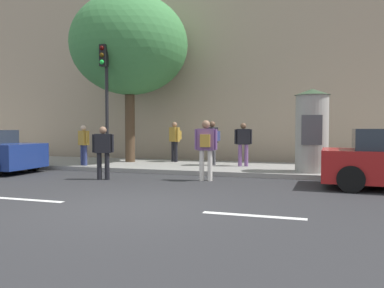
% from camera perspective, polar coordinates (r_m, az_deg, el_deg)
% --- Properties ---
extents(ground_plane, '(80.00, 80.00, 0.00)m').
position_cam_1_polar(ground_plane, '(7.45, -9.59, -9.37)').
color(ground_plane, '#2B2B2D').
extents(sidewalk_curb, '(36.00, 4.00, 0.15)m').
position_cam_1_polar(sidewalk_curb, '(13.96, 3.75, -3.55)').
color(sidewalk_curb, gray).
rests_on(sidewalk_curb, ground_plane).
extents(lane_markings, '(25.80, 0.16, 0.01)m').
position_cam_1_polar(lane_markings, '(7.45, -9.59, -9.34)').
color(lane_markings, silver).
rests_on(lane_markings, ground_plane).
extents(building_backdrop, '(36.00, 5.00, 9.52)m').
position_cam_1_polar(building_backdrop, '(19.06, 7.52, 12.15)').
color(building_backdrop, tan).
rests_on(building_backdrop, ground_plane).
extents(traffic_light, '(0.24, 0.45, 4.27)m').
position_cam_1_polar(traffic_light, '(13.71, -13.00, 8.65)').
color(traffic_light, black).
rests_on(traffic_light, sidewalk_curb).
extents(poster_column, '(1.10, 1.10, 2.60)m').
position_cam_1_polar(poster_column, '(12.36, 17.67, 2.04)').
color(poster_column, '#9E9B93').
rests_on(poster_column, sidewalk_curb).
extents(street_tree, '(4.73, 4.73, 6.75)m').
position_cam_1_polar(street_tree, '(15.97, -9.45, 14.51)').
color(street_tree, '#4C3826').
rests_on(street_tree, sidewalk_curb).
extents(pedestrian_in_red_top, '(0.60, 0.38, 1.57)m').
position_cam_1_polar(pedestrian_in_red_top, '(11.40, -13.30, -0.69)').
color(pedestrian_in_red_top, black).
rests_on(pedestrian_in_red_top, ground_plane).
extents(pedestrian_tallest, '(0.65, 0.43, 1.75)m').
position_cam_1_polar(pedestrian_tallest, '(10.84, 2.10, -0.05)').
color(pedestrian_tallest, silver).
rests_on(pedestrian_tallest, ground_plane).
extents(pedestrian_with_bag, '(0.54, 0.53, 1.63)m').
position_cam_1_polar(pedestrian_with_bag, '(15.44, -2.61, 0.94)').
color(pedestrian_with_bag, black).
rests_on(pedestrian_with_bag, sidewalk_curb).
extents(pedestrian_in_dark_shirt, '(0.46, 0.64, 1.63)m').
position_cam_1_polar(pedestrian_in_dark_shirt, '(13.89, 3.15, 0.77)').
color(pedestrian_in_dark_shirt, '#4C4C51').
rests_on(pedestrian_in_dark_shirt, sidewalk_curb).
extents(pedestrian_in_light_jacket, '(0.53, 0.40, 1.48)m').
position_cam_1_polar(pedestrian_in_light_jacket, '(14.47, -16.06, 0.26)').
color(pedestrian_in_light_jacket, navy).
rests_on(pedestrian_in_light_jacket, sidewalk_curb).
extents(pedestrian_with_backpack, '(0.61, 0.47, 1.56)m').
position_cam_1_polar(pedestrian_with_backpack, '(13.69, 7.74, 0.53)').
color(pedestrian_with_backpack, '#724C84').
rests_on(pedestrian_with_backpack, sidewalk_curb).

